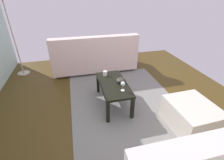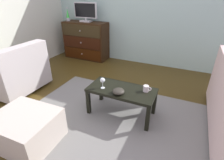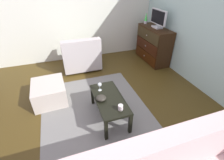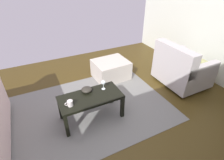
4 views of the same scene
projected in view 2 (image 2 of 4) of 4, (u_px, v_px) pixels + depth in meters
name	position (u px, v px, depth m)	size (l,w,h in m)	color
ground_plane	(105.00, 110.00, 2.69)	(5.40, 4.87, 0.05)	#433312
wall_accent_rear	(148.00, 6.00, 3.84)	(5.40, 0.12, 2.66)	#9EBEB7
area_rug	(112.00, 120.00, 2.44)	(2.60, 1.90, 0.01)	slate
dresser	(86.00, 41.00, 4.54)	(1.15, 0.49, 0.95)	black
tv	(85.00, 12.00, 4.23)	(0.62, 0.18, 0.45)	silver
lava_lamp	(68.00, 15.00, 4.40)	(0.09, 0.09, 0.33)	#B7B7BC
coffee_table	(122.00, 92.00, 2.42)	(0.94, 0.45, 0.42)	black
wine_glass	(103.00, 81.00, 2.36)	(0.07, 0.07, 0.16)	silver
mug	(146.00, 89.00, 2.31)	(0.11, 0.08, 0.08)	silver
bowl_decorative	(118.00, 91.00, 2.26)	(0.16, 0.16, 0.07)	#2B2822
armchair	(17.00, 73.00, 3.05)	(0.80, 0.93, 0.85)	#332319
ottoman	(26.00, 129.00, 2.01)	(0.70, 0.60, 0.39)	beige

